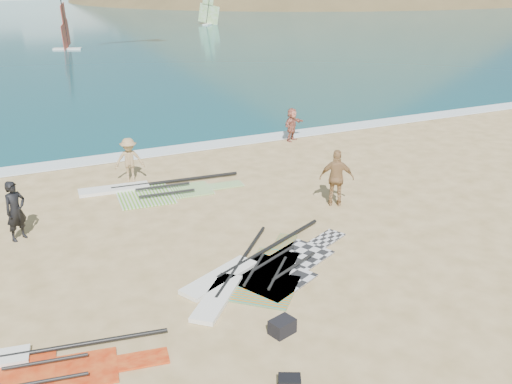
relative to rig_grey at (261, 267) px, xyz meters
name	(u,v)px	position (x,y,z in m)	size (l,w,h in m)	color
ground	(272,293)	(-0.25, -1.19, -0.05)	(300.00, 300.00, 0.00)	#DCB981
sea	(4,4)	(-0.25, 130.81, -0.05)	(300.00, 240.00, 0.06)	#0B4151
surf_line	(144,155)	(-0.25, 11.11, -0.05)	(300.00, 1.20, 0.04)	white
rig_grey	(261,267)	(0.00, 0.00, 0.00)	(5.58, 3.65, 0.20)	black
rig_green	(149,190)	(-1.19, 6.78, 0.00)	(5.88, 2.52, 0.20)	#59AE18
rig_orange	(247,281)	(-0.63, -0.47, 0.00)	(4.37, 4.18, 0.20)	#FF6F04
rig_red	(24,368)	(-6.02, -1.69, 0.00)	(4.87, 2.28, 0.19)	#BC1404
gear_bag_near	(282,327)	(-0.81, -2.77, 0.12)	(0.53, 0.39, 0.34)	black
gear_bag_far	(289,383)	(-1.50, -4.39, 0.08)	(0.43, 0.30, 0.26)	black
person_wetsuit	(16,211)	(-5.66, 4.64, 0.85)	(0.66, 0.43, 1.81)	black
beachgoer_mid	(129,160)	(-1.53, 8.10, 0.79)	(1.08, 0.62, 1.67)	tan
beachgoer_back	(337,178)	(4.17, 2.90, 0.92)	(1.13, 0.47, 1.93)	#A07648
beachgoer_right	(292,124)	(6.50, 10.31, 0.72)	(1.42, 0.45, 1.53)	#B76956
windsurfer_centre	(66,35)	(1.61, 47.10, 1.33)	(2.76, 3.08, 4.86)	white
windsurfer_right	(209,14)	(23.40, 65.84, 1.36)	(2.49, 2.49, 4.99)	white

